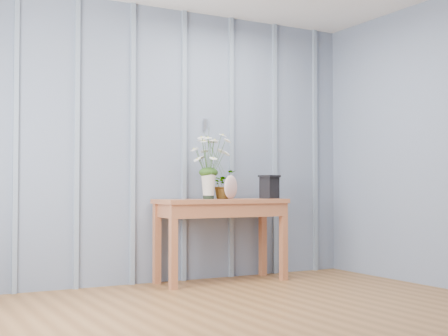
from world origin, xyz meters
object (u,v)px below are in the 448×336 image
sideboard (221,212)px  felt_disc_vessel (231,187)px  daisy_vase (209,156)px  carved_box (269,186)px

sideboard → felt_disc_vessel: size_ratio=5.54×
felt_disc_vessel → sideboard: bearing=124.4°
daisy_vase → carved_box: bearing=-0.2°
carved_box → felt_disc_vessel: bearing=-176.8°
sideboard → felt_disc_vessel: 0.24m
daisy_vase → felt_disc_vessel: bearing=-6.9°
felt_disc_vessel → carved_box: carved_box is taller
felt_disc_vessel → carved_box: 0.43m
daisy_vase → felt_disc_vessel: daisy_vase is taller
daisy_vase → sideboard: bearing=4.0°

